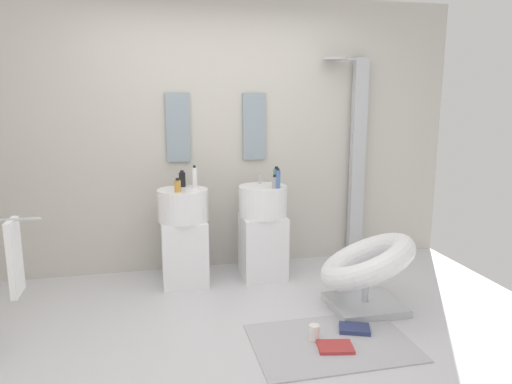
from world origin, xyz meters
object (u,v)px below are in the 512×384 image
at_px(pedestal_sink_right, 263,229).
at_px(coffee_mug, 314,332).
at_px(pedestal_sink_left, 184,234).
at_px(magazine_navy, 354,329).
at_px(shower_column, 356,156).
at_px(towel_rack, 10,261).
at_px(magazine_red, 335,347).
at_px(soap_bottle_white, 195,177).
at_px(soap_bottle_blue, 278,179).
at_px(soap_bottle_amber, 178,186).
at_px(soap_bottle_black, 182,179).
at_px(lounge_chair, 367,267).
at_px(soap_bottle_grey, 274,182).
at_px(soap_bottle_green, 276,178).

bearing_deg(pedestal_sink_right, coffee_mug, -87.41).
distance_m(pedestal_sink_left, coffee_mug, 1.55).
bearing_deg(magazine_navy, shower_column, 86.99).
height_order(pedestal_sink_left, coffee_mug, pedestal_sink_left).
distance_m(towel_rack, magazine_red, 2.20).
bearing_deg(magazine_red, soap_bottle_white, 128.09).
height_order(shower_column, magazine_red, shower_column).
height_order(pedestal_sink_left, soap_bottle_blue, soap_bottle_blue).
xyz_separation_m(magazine_navy, soap_bottle_amber, (-1.17, 1.11, 0.90)).
xyz_separation_m(pedestal_sink_right, soap_bottle_black, (-0.72, 0.14, 0.48)).
distance_m(magazine_navy, magazine_red, 0.30).
bearing_deg(lounge_chair, shower_column, 70.32).
xyz_separation_m(coffee_mug, soap_bottle_amber, (-0.84, 1.16, 0.86)).
bearing_deg(coffee_mug, soap_bottle_blue, 87.66).
height_order(pedestal_sink_right, coffee_mug, pedestal_sink_right).
xyz_separation_m(pedestal_sink_right, magazine_red, (0.16, -1.41, -0.44)).
bearing_deg(shower_column, soap_bottle_white, -171.60).
bearing_deg(pedestal_sink_left, soap_bottle_grey, -9.50).
bearing_deg(lounge_chair, magazine_red, -131.00).
relative_size(pedestal_sink_right, soap_bottle_black, 6.50).
distance_m(magazine_navy, soap_bottle_blue, 1.46).
bearing_deg(magazine_navy, coffee_mug, -149.35).
bearing_deg(soap_bottle_green, magazine_red, -87.77).
xyz_separation_m(towel_rack, magazine_navy, (2.29, -0.26, -0.60)).
xyz_separation_m(soap_bottle_black, soap_bottle_blue, (0.83, -0.26, 0.02)).
bearing_deg(soap_bottle_black, soap_bottle_white, -30.76).
relative_size(towel_rack, soap_bottle_white, 4.76).
height_order(pedestal_sink_left, soap_bottle_grey, soap_bottle_grey).
height_order(shower_column, magazine_navy, shower_column).
height_order(pedestal_sink_right, soap_bottle_grey, soap_bottle_grey).
distance_m(coffee_mug, soap_bottle_blue, 1.45).
bearing_deg(soap_bottle_white, soap_bottle_black, 149.24).
xyz_separation_m(lounge_chair, soap_bottle_black, (-1.36, 1.00, 0.59)).
height_order(pedestal_sink_left, soap_bottle_white, soap_bottle_white).
bearing_deg(pedestal_sink_right, soap_bottle_green, -35.48).
bearing_deg(lounge_chair, magazine_navy, -125.41).
bearing_deg(coffee_mug, magazine_navy, 10.01).
bearing_deg(soap_bottle_green, coffee_mug, -92.30).
bearing_deg(coffee_mug, soap_bottle_grey, 89.33).
bearing_deg(soap_bottle_grey, pedestal_sink_left, 170.50).
bearing_deg(shower_column, coffee_mug, -122.16).
bearing_deg(pedestal_sink_right, lounge_chair, -53.78).
height_order(magazine_navy, soap_bottle_amber, soap_bottle_amber).
xyz_separation_m(pedestal_sink_right, towel_rack, (-1.91, -0.95, 0.17)).
xyz_separation_m(magazine_navy, soap_bottle_white, (-1.00, 1.29, 0.94)).
relative_size(towel_rack, soap_bottle_grey, 7.74).
bearing_deg(towel_rack, pedestal_sink_left, 38.99).
relative_size(soap_bottle_white, soap_bottle_black, 1.34).
relative_size(coffee_mug, soap_bottle_green, 0.59).
bearing_deg(pedestal_sink_left, coffee_mug, -58.22).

